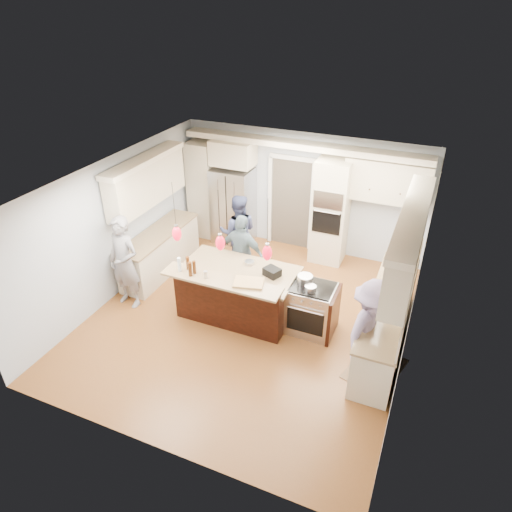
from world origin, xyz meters
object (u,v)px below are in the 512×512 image
Objects in this scene: kitchen_island at (238,292)px; refrigerator at (233,206)px; person_far_left at (238,232)px; island_range at (313,309)px; person_bar_end at (124,263)px.

refrigerator is at bearing 116.89° from kitchen_island.
refrigerator reaches higher than person_far_left.
person_far_left reaches higher than island_range.
person_bar_end reaches higher than refrigerator.
person_bar_end is at bearing 35.41° from person_far_left.
island_range is (1.41, 0.08, -0.03)m from kitchen_island.
island_range is 0.55× the size of person_far_left.
refrigerator is 3.71m from island_range.
refrigerator is 1.96× the size of island_range.
kitchen_island reaches higher than island_range.
refrigerator is at bearing 137.41° from island_range.
island_range is at bearing -42.59° from refrigerator.
person_bar_end is at bearing -170.20° from island_range.
island_range is at bearing 16.97° from person_bar_end.
person_bar_end is 2.46m from person_far_left.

